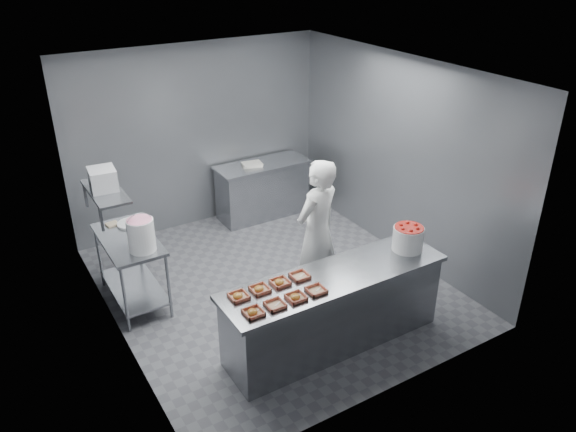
# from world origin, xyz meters

# --- Properties ---
(floor) EXTENTS (4.50, 4.50, 0.00)m
(floor) POSITION_xyz_m (0.00, 0.00, 0.00)
(floor) COLOR #4C4C51
(floor) RESTS_ON ground
(ceiling) EXTENTS (4.50, 4.50, 0.00)m
(ceiling) POSITION_xyz_m (0.00, 0.00, 2.80)
(ceiling) COLOR white
(ceiling) RESTS_ON wall_back
(wall_back) EXTENTS (4.00, 0.04, 2.80)m
(wall_back) POSITION_xyz_m (0.00, 2.25, 1.40)
(wall_back) COLOR slate
(wall_back) RESTS_ON ground
(wall_left) EXTENTS (0.04, 4.50, 2.80)m
(wall_left) POSITION_xyz_m (-2.00, 0.00, 1.40)
(wall_left) COLOR slate
(wall_left) RESTS_ON ground
(wall_right) EXTENTS (0.04, 4.50, 2.80)m
(wall_right) POSITION_xyz_m (2.00, 0.00, 1.40)
(wall_right) COLOR slate
(wall_right) RESTS_ON ground
(service_counter) EXTENTS (2.60, 0.70, 0.90)m
(service_counter) POSITION_xyz_m (0.00, -1.35, 0.45)
(service_counter) COLOR slate
(service_counter) RESTS_ON ground
(prep_table) EXTENTS (0.60, 1.20, 0.90)m
(prep_table) POSITION_xyz_m (-1.65, 0.60, 0.59)
(prep_table) COLOR slate
(prep_table) RESTS_ON ground
(back_counter) EXTENTS (1.50, 0.60, 0.90)m
(back_counter) POSITION_xyz_m (0.90, 1.90, 0.45)
(back_counter) COLOR slate
(back_counter) RESTS_ON ground
(wall_shelf) EXTENTS (0.35, 0.90, 0.03)m
(wall_shelf) POSITION_xyz_m (-1.82, 0.60, 1.55)
(wall_shelf) COLOR slate
(wall_shelf) RESTS_ON wall_left
(tray_0) EXTENTS (0.19, 0.18, 0.06)m
(tray_0) POSITION_xyz_m (-1.08, -1.51, 0.92)
(tray_0) COLOR tan
(tray_0) RESTS_ON service_counter
(tray_1) EXTENTS (0.19, 0.18, 0.04)m
(tray_1) POSITION_xyz_m (-0.83, -1.51, 0.92)
(tray_1) COLOR tan
(tray_1) RESTS_ON service_counter
(tray_2) EXTENTS (0.19, 0.18, 0.06)m
(tray_2) POSITION_xyz_m (-0.60, -1.51, 0.92)
(tray_2) COLOR tan
(tray_2) RESTS_ON service_counter
(tray_3) EXTENTS (0.19, 0.18, 0.04)m
(tray_3) POSITION_xyz_m (-0.35, -1.51, 0.92)
(tray_3) COLOR tan
(tray_3) RESTS_ON service_counter
(tray_4) EXTENTS (0.19, 0.18, 0.06)m
(tray_4) POSITION_xyz_m (-1.08, -1.19, 0.92)
(tray_4) COLOR tan
(tray_4) RESTS_ON service_counter
(tray_5) EXTENTS (0.19, 0.18, 0.06)m
(tray_5) POSITION_xyz_m (-0.84, -1.19, 0.92)
(tray_5) COLOR tan
(tray_5) RESTS_ON service_counter
(tray_6) EXTENTS (0.19, 0.18, 0.06)m
(tray_6) POSITION_xyz_m (-0.60, -1.19, 0.92)
(tray_6) COLOR tan
(tray_6) RESTS_ON service_counter
(tray_7) EXTENTS (0.19, 0.18, 0.04)m
(tray_7) POSITION_xyz_m (-0.35, -1.19, 0.92)
(tray_7) COLOR tan
(tray_7) RESTS_ON service_counter
(worker) EXTENTS (0.78, 0.62, 1.85)m
(worker) POSITION_xyz_m (0.34, -0.48, 0.93)
(worker) COLOR white
(worker) RESTS_ON ground
(strawberry_tub) EXTENTS (0.35, 0.35, 0.29)m
(strawberry_tub) POSITION_xyz_m (1.02, -1.33, 1.05)
(strawberry_tub) COLOR white
(strawberry_tub) RESTS_ON service_counter
(glaze_bucket) EXTENTS (0.32, 0.31, 0.47)m
(glaze_bucket) POSITION_xyz_m (-1.58, 0.23, 1.10)
(glaze_bucket) COLOR white
(glaze_bucket) RESTS_ON prep_table
(bucket_lid) EXTENTS (0.44, 0.44, 0.03)m
(bucket_lid) POSITION_xyz_m (-1.51, 0.93, 0.91)
(bucket_lid) COLOR white
(bucket_lid) RESTS_ON prep_table
(rag) EXTENTS (0.16, 0.14, 0.02)m
(rag) POSITION_xyz_m (-1.71, 1.04, 0.91)
(rag) COLOR #CCB28C
(rag) RESTS_ON prep_table
(appliance) EXTENTS (0.32, 0.35, 0.24)m
(appliance) POSITION_xyz_m (-1.82, 0.64, 1.69)
(appliance) COLOR gray
(appliance) RESTS_ON wall_shelf
(paper_stack) EXTENTS (0.35, 0.29, 0.05)m
(paper_stack) POSITION_xyz_m (0.72, 1.90, 0.92)
(paper_stack) COLOR silver
(paper_stack) RESTS_ON back_counter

